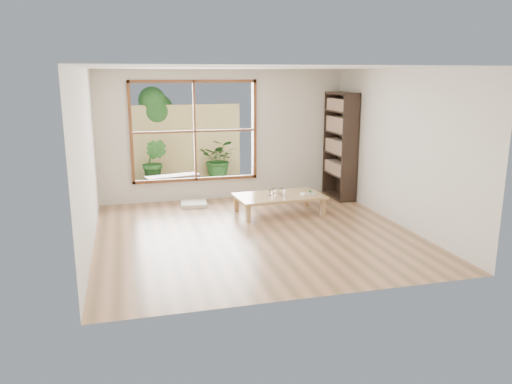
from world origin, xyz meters
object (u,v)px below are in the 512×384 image
at_px(bookshelf, 340,146).
at_px(low_table, 279,197).
at_px(food_tray, 308,193).
at_px(garden_bench, 173,178).

bearing_deg(bookshelf, low_table, -150.81).
relative_size(bookshelf, food_tray, 8.59).
xyz_separation_m(low_table, food_tray, (0.54, -0.06, 0.06)).
height_order(bookshelf, garden_bench, bookshelf).
height_order(low_table, food_tray, food_tray).
bearing_deg(bookshelf, garden_bench, 159.47).
bearing_deg(low_table, food_tray, -10.39).
height_order(bookshelf, food_tray, bookshelf).
bearing_deg(food_tray, bookshelf, 41.29).
bearing_deg(food_tray, garden_bench, 134.97).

